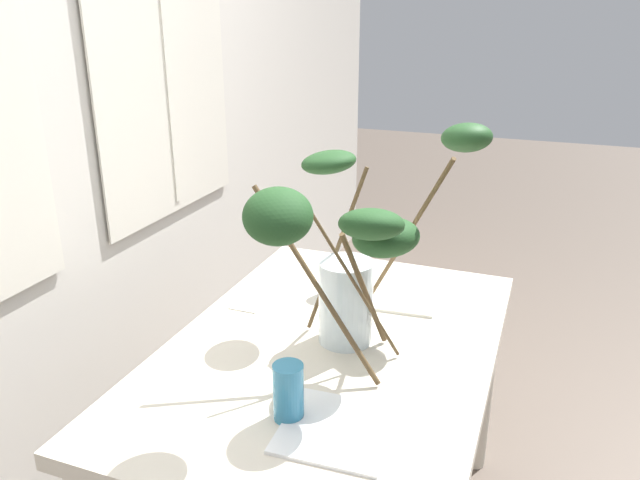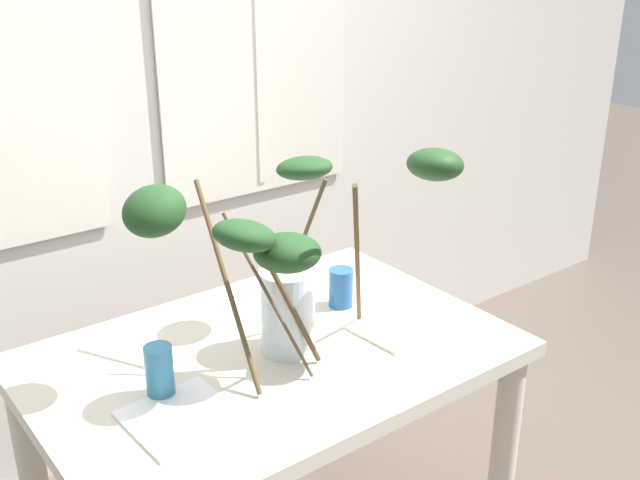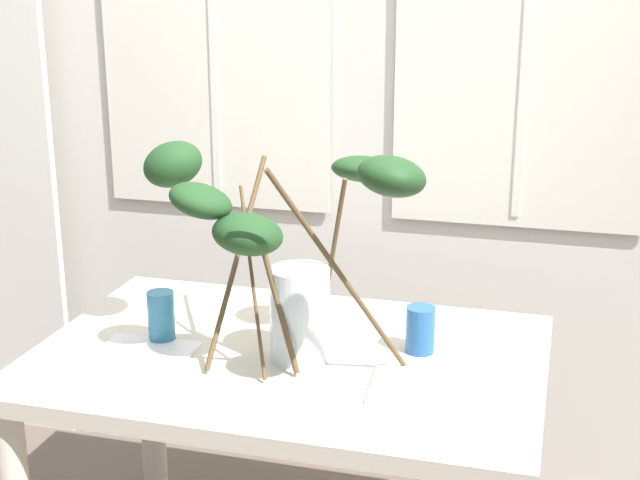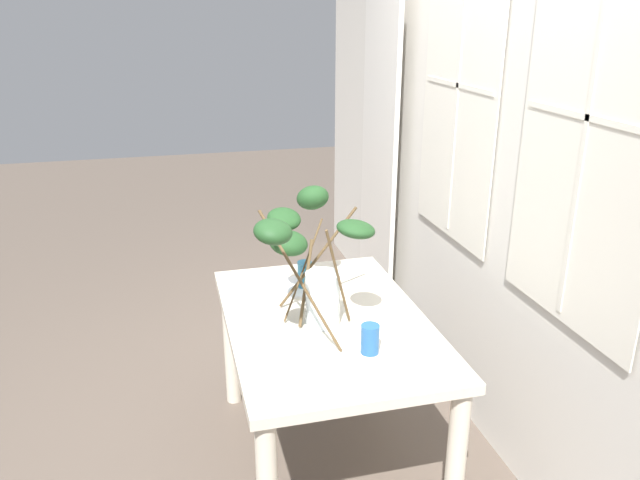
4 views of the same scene
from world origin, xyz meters
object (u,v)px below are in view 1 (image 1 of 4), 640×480
Objects in this scene: plate_square_left at (336,429)px; plate_square_right at (404,299)px; drinking_glass_blue_left at (288,392)px; drinking_glass_blue_right at (338,276)px; vase_with_branches at (357,246)px; dining_table at (331,382)px.

plate_square_right is at bearing 1.31° from plate_square_left.
drinking_glass_blue_left is 0.13m from plate_square_left.
plate_square_left and plate_square_right have the same top height.
plate_square_right is (0.02, -0.22, -0.06)m from drinking_glass_blue_right.
vase_with_branches is at bearing -153.57° from drinking_glass_blue_right.
drinking_glass_blue_left is 1.14× the size of drinking_glass_blue_right.
drinking_glass_blue_right is (0.33, 0.16, -0.25)m from vase_with_branches.
plate_square_left is (-0.35, -0.14, 0.12)m from dining_table.
drinking_glass_blue_right is at bearing 9.77° from drinking_glass_blue_left.
dining_table is at bearing 21.69° from plate_square_left.
dining_table is at bearing 3.43° from drinking_glass_blue_left.
dining_table is 0.38m from drinking_glass_blue_right.
plate_square_right is at bearing -83.52° from drinking_glass_blue_right.
vase_with_branches is 3.92× the size of plate_square_right.
dining_table is 0.43m from vase_with_branches.
vase_with_branches is (-0.01, -0.07, 0.43)m from dining_table.
dining_table is at bearing -163.79° from drinking_glass_blue_right.
vase_with_branches reaches higher than drinking_glass_blue_left.
dining_table is 9.37× the size of drinking_glass_blue_left.
drinking_glass_blue_left is at bearing 86.74° from plate_square_left.
drinking_glass_blue_right is at bearing 16.21° from dining_table.
plate_square_left is at bearing -168.64° from vase_with_branches.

